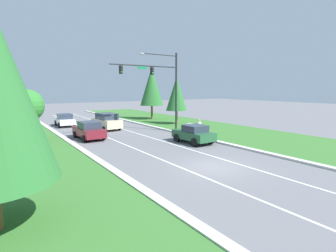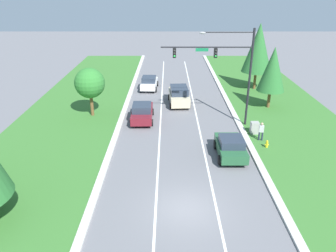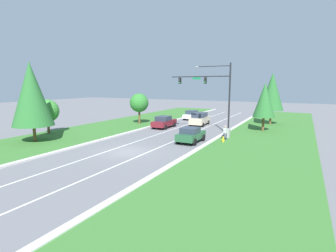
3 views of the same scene
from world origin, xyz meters
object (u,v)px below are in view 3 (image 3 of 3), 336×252
Objects in this scene: champagne_suv at (200,119)px; fire_hydrant at (223,140)px; conifer_near_right_tree at (264,100)px; conifer_far_right_tree at (272,92)px; burgundy_sedan at (164,122)px; forest_sedan at (191,135)px; white_sedan at (192,115)px; traffic_signal_mast at (213,88)px; oak_far_left_tree at (139,103)px; conifer_mid_left_tree at (31,94)px; oak_near_left_tree at (47,111)px; pedestrian at (225,132)px; utility_cabinet at (227,133)px.

fire_hydrant is (6.77, -10.72, -0.66)m from champagne_suv.
conifer_near_right_tree is 0.80× the size of conifer_far_right_tree.
forest_sedan is at bearing -46.21° from burgundy_sedan.
white_sedan is 19.37m from fire_hydrant.
champagne_suv is at bearing 123.20° from traffic_signal_mast.
oak_far_left_tree reaches higher than champagne_suv.
traffic_signal_mast is at bearing 87.18° from forest_sedan.
oak_near_left_tree is at bearing 125.42° from conifer_mid_left_tree.
conifer_far_right_tree is at bearing 50.00° from conifer_mid_left_tree.
pedestrian is 22.15m from oak_near_left_tree.
fire_hydrant is 21.14m from conifer_mid_left_tree.
conifer_far_right_tree is (5.79, 11.54, -0.67)m from traffic_signal_mast.
conifer_near_right_tree is at bearing -91.28° from conifer_far_right_tree.
conifer_near_right_tree is at bearing 13.98° from burgundy_sedan.
traffic_signal_mast is 1.36× the size of conifer_near_right_tree.
fire_hydrant is (2.87, -4.76, -5.50)m from traffic_signal_mast.
burgundy_sedan is 17.57m from conifer_mid_left_tree.
pedestrian is 0.20× the size of conifer_mid_left_tree.
utility_cabinet is at bearing 20.75° from oak_near_left_tree.
white_sedan is 0.54× the size of conifer_far_right_tree.
champagne_suv is (-3.57, 12.13, 0.15)m from forest_sedan.
forest_sedan is 0.94× the size of oak_near_left_tree.
fire_hydrant is (0.17, -1.33, -0.59)m from pedestrian.
oak_far_left_tree is (-5.22, -9.25, 2.56)m from white_sedan.
fire_hydrant is at bearing -100.16° from conifer_far_right_tree.
traffic_signal_mast is 2.01× the size of white_sedan.
white_sedan is (0.12, 10.47, -0.03)m from burgundy_sedan.
oak_near_left_tree is (-20.90, -7.92, 2.38)m from utility_cabinet.
pedestrian is at bearing 42.35° from forest_sedan.
burgundy_sedan is 0.57× the size of conifer_far_right_tree.
utility_cabinet is (2.52, -2.01, -5.28)m from traffic_signal_mast.
oak_far_left_tree is at bearing 169.48° from traffic_signal_mast.
conifer_far_right_tree is (2.92, 16.30, 4.84)m from fire_hydrant.
utility_cabinet is at bearing 55.83° from forest_sedan.
oak_near_left_tree reaches higher than fire_hydrant.
burgundy_sedan is at bearing 150.60° from fire_hydrant.
pedestrian is at bearing -109.85° from conifer_near_right_tree.
oak_near_left_tree is 5.39m from conifer_mid_left_tree.
champagne_suv is 23.42m from conifer_mid_left_tree.
burgundy_sedan is at bearing 45.76° from oak_near_left_tree.
champagne_suv is at bearing 172.43° from conifer_near_right_tree.
traffic_signal_mast reaches higher than white_sedan.
conifer_near_right_tree is at bearing -25.32° from white_sedan.
conifer_mid_left_tree reaches higher than white_sedan.
conifer_far_right_tree reaches higher than champagne_suv.
oak_near_left_tree is at bearing -167.97° from forest_sedan.
burgundy_sedan is at bearing -13.46° from oak_far_left_tree.
utility_cabinet is 2.78m from fire_hydrant.
oak_near_left_tree is (-14.48, -15.89, 1.94)m from champagne_suv.
traffic_signal_mast reaches higher than pedestrian.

